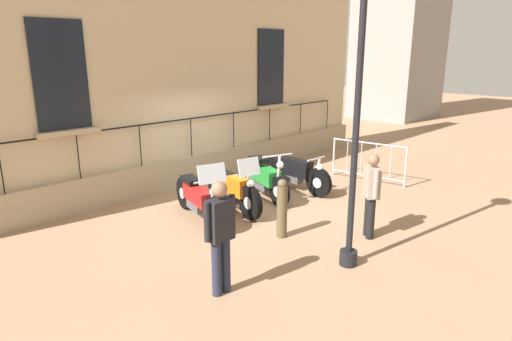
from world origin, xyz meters
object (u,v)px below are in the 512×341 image
at_px(motorcycle_green, 265,180).
at_px(pedestrian_walking, 220,232).
at_px(lamppost, 360,70).
at_px(bollard, 282,208).
at_px(crowd_barrier, 368,160).
at_px(pedestrian_standing, 371,191).
at_px(motorcycle_red, 198,198).
at_px(motorcycle_black, 294,172).
at_px(motorcycle_orange, 234,190).

relative_size(motorcycle_green, pedestrian_walking, 1.17).
relative_size(lamppost, bollard, 4.29).
height_order(crowd_barrier, pedestrian_standing, pedestrian_standing).
height_order(motorcycle_red, pedestrian_walking, pedestrian_walking).
bearing_deg(motorcycle_green, bollard, -38.69).
distance_m(motorcycle_black, lamppost, 4.76).
bearing_deg(motorcycle_green, motorcycle_black, 83.97).
distance_m(crowd_barrier, pedestrian_standing, 3.70).
distance_m(motorcycle_red, pedestrian_walking, 2.92).
distance_m(bollard, pedestrian_standing, 1.63).
distance_m(motorcycle_orange, crowd_barrier, 4.05).
relative_size(motorcycle_red, motorcycle_black, 0.97).
bearing_deg(lamppost, motorcycle_orange, 173.01).
distance_m(motorcycle_red, lamppost, 4.18).
distance_m(motorcycle_green, crowd_barrier, 3.02).
bearing_deg(pedestrian_walking, motorcycle_green, 125.29).
xyz_separation_m(bollard, pedestrian_standing, (1.14, 1.12, 0.32)).
height_order(motorcycle_black, lamppost, lamppost).
bearing_deg(motorcycle_green, motorcycle_orange, -82.93).
height_order(lamppost, pedestrian_walking, lamppost).
distance_m(motorcycle_red, crowd_barrier, 4.91).
bearing_deg(crowd_barrier, motorcycle_green, -109.21).
height_order(motorcycle_green, pedestrian_walking, pedestrian_walking).
bearing_deg(bollard, motorcycle_green, 141.31).
bearing_deg(motorcycle_red, pedestrian_standing, 29.91).
xyz_separation_m(motorcycle_red, motorcycle_green, (-0.02, 1.96, -0.02)).
bearing_deg(motorcycle_orange, crowd_barrier, 77.81).
distance_m(motorcycle_black, pedestrian_standing, 3.10).
bearing_deg(bollard, motorcycle_black, 125.40).
bearing_deg(pedestrian_standing, pedestrian_walking, -98.05).
xyz_separation_m(motorcycle_green, motorcycle_black, (0.10, 0.93, 0.02)).
relative_size(motorcycle_orange, lamppost, 0.42).
distance_m(motorcycle_green, lamppost, 4.44).
height_order(motorcycle_orange, motorcycle_black, motorcycle_orange).
height_order(motorcycle_orange, crowd_barrier, motorcycle_orange).
bearing_deg(pedestrian_walking, motorcycle_black, 118.16).
relative_size(bollard, pedestrian_standing, 0.70).
bearing_deg(motorcycle_green, pedestrian_walking, -54.71).
relative_size(motorcycle_green, lamppost, 0.41).
bearing_deg(pedestrian_walking, bollard, 108.53).
relative_size(motorcycle_black, pedestrian_walking, 1.36).
height_order(motorcycle_red, crowd_barrier, motorcycle_red).
relative_size(crowd_barrier, bollard, 1.80).
bearing_deg(lamppost, motorcycle_black, 142.48).
xyz_separation_m(lamppost, crowd_barrier, (-2.27, 4.34, -2.48)).
relative_size(motorcycle_red, pedestrian_walking, 1.31).
bearing_deg(lamppost, motorcycle_green, 155.40).
bearing_deg(pedestrian_standing, crowd_barrier, 121.39).
bearing_deg(crowd_barrier, pedestrian_standing, -58.61).
relative_size(motorcycle_green, bollard, 1.75).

